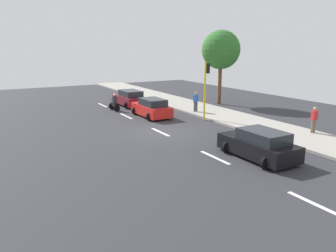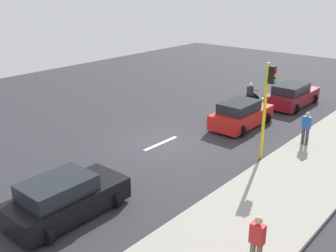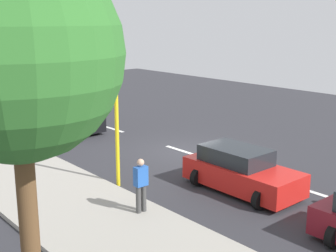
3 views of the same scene
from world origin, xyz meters
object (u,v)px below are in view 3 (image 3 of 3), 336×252
Objects in this scene: car_red at (241,171)px; street_tree_center at (16,56)px; pedestrian_by_tree at (141,184)px; car_black at (69,117)px; traffic_light_corner at (114,107)px.

car_red is 10.04m from street_tree_center.
street_tree_center is at bearing 30.43° from pedestrian_by_tree.
car_red is at bearing 172.03° from pedestrian_by_tree.
street_tree_center reaches higher than car_black.
traffic_light_corner is (3.08, -3.20, 2.22)m from car_red.
pedestrian_by_tree is 0.38× the size of traffic_light_corner.
street_tree_center is (8.52, 14.18, 4.56)m from car_black.
traffic_light_corner is (-0.89, -2.64, 1.87)m from pedestrian_by_tree.
pedestrian_by_tree reaches higher than car_red.
car_black is at bearing -121.00° from street_tree_center.
traffic_light_corner is at bearing -135.95° from street_tree_center.
pedestrian_by_tree is (3.97, -0.56, 0.35)m from car_red.
pedestrian_by_tree is 0.24× the size of street_tree_center.
car_red is at bearing 133.94° from traffic_light_corner.
street_tree_center reaches higher than car_red.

